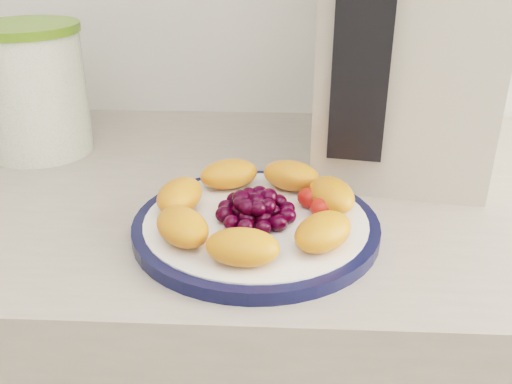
{
  "coord_description": "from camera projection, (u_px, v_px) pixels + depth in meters",
  "views": [
    {
      "loc": [
        0.05,
        0.51,
        1.22
      ],
      "look_at": [
        0.02,
        1.06,
        0.95
      ],
      "focal_mm": 40.0,
      "sensor_mm": 36.0,
      "label": 1
    }
  ],
  "objects": [
    {
      "name": "plate_rim",
      "position": [
        256.0,
        226.0,
        0.64
      ],
      "size": [
        0.27,
        0.27,
        0.01
      ],
      "primitive_type": "cylinder",
      "color": "#0E1334",
      "rests_on": "counter"
    },
    {
      "name": "plate_face",
      "position": [
        256.0,
        225.0,
        0.64
      ],
      "size": [
        0.25,
        0.25,
        0.02
      ],
      "primitive_type": "cylinder",
      "color": "white",
      "rests_on": "counter"
    },
    {
      "name": "canister",
      "position": [
        35.0,
        94.0,
        0.83
      ],
      "size": [
        0.19,
        0.19,
        0.18
      ],
      "primitive_type": "cylinder",
      "rotation": [
        0.0,
        0.0,
        0.33
      ],
      "color": "#47621A",
      "rests_on": "counter"
    },
    {
      "name": "canister_lid",
      "position": [
        24.0,
        28.0,
        0.78
      ],
      "size": [
        0.19,
        0.19,
        0.01
      ],
      "primitive_type": "cylinder",
      "rotation": [
        0.0,
        0.0,
        0.33
      ],
      "color": "#537823",
      "rests_on": "canister"
    },
    {
      "name": "appliance_body",
      "position": [
        410.0,
        24.0,
        0.77
      ],
      "size": [
        0.26,
        0.34,
        0.38
      ],
      "primitive_type": "cube",
      "rotation": [
        0.0,
        0.0,
        -0.17
      ],
      "color": "#B8AE9F",
      "rests_on": "counter"
    },
    {
      "name": "appliance_panel",
      "position": [
        363.0,
        40.0,
        0.64
      ],
      "size": [
        0.07,
        0.03,
        0.28
      ],
      "primitive_type": "cube",
      "rotation": [
        0.0,
        0.0,
        -0.17
      ],
      "color": "black",
      "rests_on": "appliance_body"
    },
    {
      "name": "fruit_plate",
      "position": [
        258.0,
        204.0,
        0.63
      ],
      "size": [
        0.24,
        0.23,
        0.03
      ],
      "color": "orange",
      "rests_on": "plate_face"
    }
  ]
}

